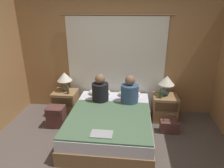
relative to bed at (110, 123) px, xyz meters
name	(u,v)px	position (x,y,z in m)	size (l,w,h in m)	color
ground_plane	(105,163)	(0.00, -0.78, -0.23)	(16.00, 16.00, 0.00)	#564C47
wall_back	(116,57)	(0.00, 1.07, 1.02)	(4.43, 0.06, 2.50)	#A37547
curtain_panel	(116,66)	(0.00, 1.01, 0.84)	(2.33, 0.02, 2.14)	silver
bed	(110,123)	(0.00, 0.00, 0.00)	(1.50, 1.92, 0.46)	olive
nightstand_left	(66,103)	(-1.09, 0.67, 0.05)	(0.51, 0.47, 0.55)	#937047
nightstand_right	(165,108)	(1.09, 0.67, 0.05)	(0.51, 0.47, 0.55)	#937047
lamp_left	(65,78)	(-1.09, 0.73, 0.61)	(0.32, 0.32, 0.42)	slate
lamp_right	(167,82)	(1.09, 0.73, 0.61)	(0.32, 0.32, 0.42)	slate
pillow_left	(100,92)	(-0.33, 0.78, 0.29)	(0.49, 0.28, 0.12)	white
pillow_right	(129,93)	(0.33, 0.78, 0.29)	(0.49, 0.28, 0.12)	white
blanket_on_bed	(109,119)	(0.00, -0.26, 0.25)	(1.44, 1.33, 0.03)	#4C6B4C
person_left_in_bed	(100,91)	(-0.26, 0.44, 0.48)	(0.33, 0.33, 0.59)	black
person_right_in_bed	(130,92)	(0.34, 0.44, 0.47)	(0.35, 0.35, 0.59)	#38517A
beer_bottle_on_left_stand	(68,90)	(-0.98, 0.55, 0.41)	(0.06, 0.06, 0.22)	#513819
beer_bottle_on_right_stand	(160,94)	(0.96, 0.55, 0.40)	(0.07, 0.07, 0.22)	#2D4C28
laptop_on_bed	(102,134)	(-0.04, -0.74, 0.27)	(0.33, 0.21, 0.02)	#9EA0A5
backpack_on_floor	(56,115)	(-1.12, 0.15, 0.01)	(0.34, 0.29, 0.43)	brown
handbag_on_floor	(169,126)	(1.12, 0.18, -0.10)	(0.34, 0.18, 0.40)	brown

